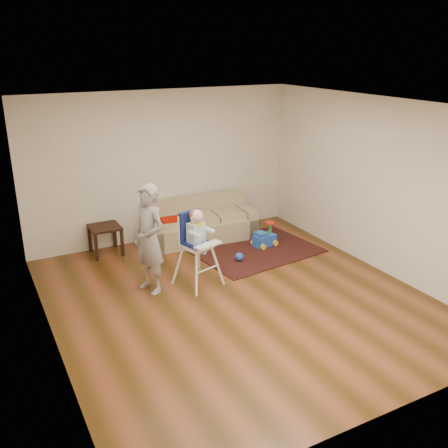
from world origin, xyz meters
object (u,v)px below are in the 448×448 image
ride_on_toy (265,234)px  high_chair (197,249)px  toy_ball (239,257)px  adult (149,239)px  sofa (200,220)px  side_table (106,240)px

ride_on_toy → high_chair: bearing=-163.9°
toy_ball → adult: 1.82m
sofa → high_chair: high_chair is taller
sofa → high_chair: 1.84m
toy_ball → sofa: bearing=97.0°
ride_on_toy → high_chair: size_ratio=0.35×
sofa → side_table: bearing=179.2°
sofa → high_chair: (-0.82, -1.63, 0.19)m
side_table → high_chair: size_ratio=0.42×
toy_ball → high_chair: bearing=-155.9°
side_table → adult: size_ratio=0.31×
high_chair → adult: bearing=151.4°
ride_on_toy → high_chair: (-1.69, -0.80, 0.35)m
sofa → adult: bearing=-130.2°
ride_on_toy → toy_ball: bearing=-162.2°
high_chair → ride_on_toy: bearing=8.6°
adult → ride_on_toy: bearing=87.2°
adult → high_chair: bearing=59.9°
side_table → adult: (0.22, -1.66, 0.55)m
ride_on_toy → toy_ball: (-0.73, -0.37, -0.14)m
toy_ball → adult: adult is taller
side_table → ride_on_toy: side_table is taller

